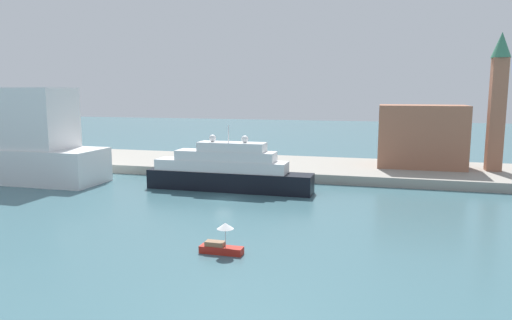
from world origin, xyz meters
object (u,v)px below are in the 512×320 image
Objects in this scene: bell_tower at (498,96)px; parked_car at (202,158)px; mooring_bollard at (253,168)px; work_barge at (171,179)px; small_motorboat at (222,243)px; large_yacht at (227,171)px; harbor_building at (421,136)px; person_figure at (217,159)px.

bell_tower is 5.80× the size of parked_car.
parked_car is 16.21m from mooring_bollard.
work_barge is at bearing -163.27° from bell_tower.
small_motorboat is 0.18× the size of bell_tower.
large_yacht is 51.22m from bell_tower.
parked_car is at bearing 114.06° from small_motorboat.
harbor_building is 41.05m from person_figure.
bell_tower reaches higher than small_motorboat.
large_yacht is at bearing -64.91° from person_figure.
mooring_bollard is at bearing -32.41° from parked_car.
large_yacht reaches higher than mooring_bollard.
large_yacht reaches higher than parked_car.
work_barge is (-12.53, 5.15, -2.91)m from large_yacht.
small_motorboat is 50.69m from person_figure.
mooring_bollard is (-8.06, 40.01, 0.95)m from small_motorboat.
bell_tower reaches higher than work_barge.
harbor_building reaches higher than large_yacht.
parked_car is at bearing -177.16° from bell_tower.
small_motorboat is 5.79× the size of mooring_bollard.
bell_tower is (57.01, 17.14, 15.06)m from work_barge.
work_barge is 48.67m from harbor_building.
parked_car is 3.99m from person_figure.
mooring_bollard is (13.95, 5.64, 1.76)m from work_barge.
bell_tower reaches higher than harbor_building.
bell_tower is (35.00, 51.52, 14.25)m from small_motorboat.
person_figure is at bearing -175.53° from bell_tower.
large_yacht is at bearing -97.55° from mooring_bollard.
bell_tower reaches higher than person_figure.
harbor_building reaches higher than mooring_bollard.
parked_car is (0.27, 14.32, 1.97)m from work_barge.
small_motorboat is 53.35m from parked_car.
large_yacht is 6.42× the size of parked_car.
large_yacht is 10.94m from mooring_bollard.
mooring_bollard is at bearing -156.79° from harbor_building.
large_yacht is 23.03m from parked_car.
large_yacht is at bearing 107.99° from small_motorboat.
parked_car is at bearing 122.18° from large_yacht.
bell_tower is at bearing 26.61° from large_yacht.
person_figure is at bearing 72.78° from work_barge.
harbor_building is (22.32, 53.04, 6.55)m from small_motorboat.
bell_tower is (12.67, -1.53, 7.71)m from harbor_building.
small_motorboat reaches higher than mooring_bollard.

